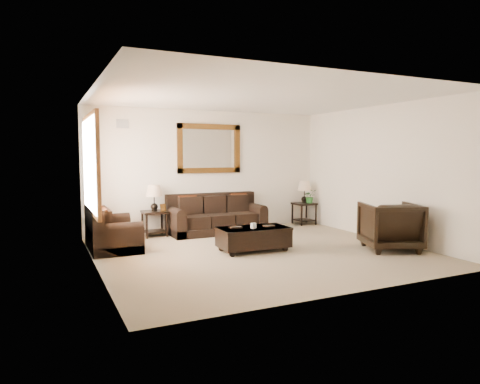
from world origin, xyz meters
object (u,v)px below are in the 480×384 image
end_table_left (154,203)px  end_table_right (304,196)px  sofa (216,219)px  loveseat (110,233)px  coffee_table (253,236)px  armchair (390,224)px

end_table_left → end_table_right: 3.73m
sofa → loveseat: sofa is taller
sofa → end_table_right: end_table_right is taller
end_table_left → coffee_table: size_ratio=0.85×
end_table_left → end_table_right: end_table_left is taller
loveseat → end_table_left: (1.03, 0.85, 0.41)m
end_table_left → end_table_right: size_ratio=1.01×
end_table_right → armchair: size_ratio=1.12×
sofa → coffee_table: bearing=-92.1°
armchair → end_table_right: bearing=-71.7°
armchair → loveseat: bearing=-3.8°
end_table_right → armchair: (-0.20, -3.07, -0.22)m
end_table_left → armchair: end_table_left is taller
end_table_left → loveseat: bearing=-140.3°
sofa → loveseat: size_ratio=1.47×
armchair → sofa: bearing=-31.2°
armchair → coffee_table: bearing=-1.1°
end_table_right → coffee_table: end_table_right is taller
loveseat → coffee_table: (2.29, -1.24, -0.03)m
end_table_right → sofa: bearing=-176.9°
loveseat → armchair: bearing=-115.8°
sofa → end_table_right: size_ratio=1.95×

